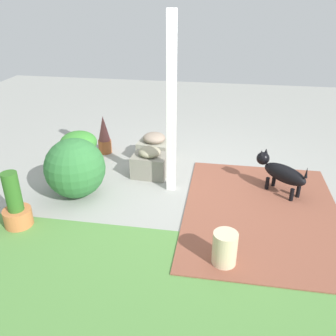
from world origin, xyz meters
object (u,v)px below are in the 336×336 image
object	(u,v)px
round_shrub	(75,168)
dog	(281,172)
terracotta_pot_broad	(79,146)
terracotta_pot_spiky	(104,136)
ceramic_urn	(225,249)
stone_planter_near	(150,163)
terracotta_pot_tall	(16,207)
porch_pillar	(172,108)
stone_planter_nearest	(154,147)

from	to	relation	value
round_shrub	dog	world-z (taller)	round_shrub
terracotta_pot_broad	terracotta_pot_spiky	world-z (taller)	terracotta_pot_spiky
round_shrub	terracotta_pot_broad	bearing A→B (deg)	-70.65
dog	terracotta_pot_spiky	bearing A→B (deg)	-18.10
terracotta_pot_broad	dog	distance (m)	2.85
terracotta_pot_spiky	dog	bearing A→B (deg)	161.90
terracotta_pot_spiky	ceramic_urn	bearing A→B (deg)	129.90
stone_planter_near	dog	distance (m)	1.75
terracotta_pot_broad	ceramic_urn	world-z (taller)	terracotta_pot_broad
terracotta_pot_spiky	round_shrub	bearing A→B (deg)	93.23
stone_planter_near	terracotta_pot_tall	size ratio (longest dim) A/B	0.76
porch_pillar	stone_planter_nearest	xyz separation A→B (m)	(0.40, -0.89, -0.90)
porch_pillar	ceramic_urn	bearing A→B (deg)	118.06
terracotta_pot_broad	ceramic_urn	distance (m)	2.84
stone_planter_near	terracotta_pot_spiky	size ratio (longest dim) A/B	0.82
dog	terracotta_pot_tall	bearing A→B (deg)	22.53
terracotta_pot_spiky	stone_planter_near	bearing A→B (deg)	142.79
terracotta_pot_broad	dog	xyz separation A→B (m)	(-2.83, 0.35, -0.02)
terracotta_pot_broad	ceramic_urn	size ratio (longest dim) A/B	1.50
stone_planter_near	terracotta_pot_broad	world-z (taller)	terracotta_pot_broad
stone_planter_near	terracotta_pot_tall	world-z (taller)	terracotta_pot_tall
terracotta_pot_tall	round_shrub	bearing A→B (deg)	-117.77
porch_pillar	round_shrub	world-z (taller)	porch_pillar
terracotta_pot_broad	terracotta_pot_tall	world-z (taller)	terracotta_pot_tall
round_shrub	stone_planter_near	bearing A→B (deg)	-140.59
porch_pillar	terracotta_pot_spiky	world-z (taller)	porch_pillar
ceramic_urn	stone_planter_nearest	bearing A→B (deg)	-63.38
stone_planter_nearest	round_shrub	distance (m)	1.46
porch_pillar	terracotta_pot_tall	xyz separation A→B (m)	(1.54, 1.09, -0.86)
terracotta_pot_broad	stone_planter_nearest	bearing A→B (deg)	-158.14
porch_pillar	terracotta_pot_broad	xyz separation A→B (m)	(1.44, -0.47, -0.78)
round_shrub	dog	distance (m)	2.58
terracotta_pot_broad	porch_pillar	bearing A→B (deg)	161.78
porch_pillar	dog	world-z (taller)	porch_pillar
round_shrub	porch_pillar	bearing A→B (deg)	-163.15
porch_pillar	round_shrub	size ratio (longest dim) A/B	2.91
round_shrub	ceramic_urn	distance (m)	2.14
dog	terracotta_pot_broad	bearing A→B (deg)	-7.07
porch_pillar	terracotta_pot_broad	world-z (taller)	porch_pillar
porch_pillar	ceramic_urn	size ratio (longest dim) A/B	6.18
terracotta_pot_tall	dog	xyz separation A→B (m)	(-2.93, -1.21, 0.06)
stone_planter_nearest	terracotta_pot_tall	bearing A→B (deg)	60.10
round_shrub	terracotta_pot_spiky	bearing A→B (deg)	-86.77
stone_planter_nearest	round_shrub	world-z (taller)	round_shrub
terracotta_pot_spiky	ceramic_urn	size ratio (longest dim) A/B	1.73
terracotta_pot_tall	porch_pillar	bearing A→B (deg)	-144.75
terracotta_pot_tall	ceramic_urn	xyz separation A→B (m)	(-2.27, 0.26, -0.06)
terracotta_pot_spiky	terracotta_pot_tall	world-z (taller)	terracotta_pot_tall
terracotta_pot_spiky	dog	size ratio (longest dim) A/B	0.97
round_shrub	dog	bearing A→B (deg)	-169.44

